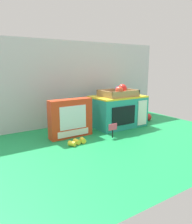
# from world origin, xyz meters

# --- Properties ---
(ground_plane) EXTENTS (1.70, 1.70, 0.00)m
(ground_plane) POSITION_xyz_m (0.00, 0.00, 0.00)
(ground_plane) COLOR #198C47
(ground_plane) RESTS_ON ground
(display_back_panel) EXTENTS (1.61, 0.03, 0.69)m
(display_back_panel) POSITION_xyz_m (0.00, 0.33, 0.34)
(display_back_panel) COLOR #B7BABF
(display_back_panel) RESTS_ON ground
(toy_microwave) EXTENTS (0.42, 0.28, 0.25)m
(toy_microwave) POSITION_xyz_m (0.21, 0.06, 0.13)
(toy_microwave) COLOR teal
(toy_microwave) RESTS_ON ground
(food_groups_crate) EXTENTS (0.28, 0.21, 0.10)m
(food_groups_crate) POSITION_xyz_m (0.20, 0.04, 0.28)
(food_groups_crate) COLOR #A37F51
(food_groups_crate) RESTS_ON toy_microwave
(cookie_set_box) EXTENTS (0.31, 0.08, 0.27)m
(cookie_set_box) POSITION_xyz_m (-0.25, 0.01, 0.13)
(cookie_set_box) COLOR red
(cookie_set_box) RESTS_ON ground
(price_sign) EXTENTS (0.07, 0.01, 0.10)m
(price_sign) POSITION_xyz_m (-0.01, -0.17, 0.07)
(price_sign) COLOR black
(price_sign) RESTS_ON ground
(loose_toy_banana) EXTENTS (0.13, 0.07, 0.03)m
(loose_toy_banana) POSITION_xyz_m (-0.28, -0.15, 0.02)
(loose_toy_banana) COLOR yellow
(loose_toy_banana) RESTS_ON ground
(loose_toy_apple) EXTENTS (0.06, 0.06, 0.06)m
(loose_toy_apple) POSITION_xyz_m (0.55, 0.04, 0.03)
(loose_toy_apple) COLOR red
(loose_toy_apple) RESTS_ON ground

